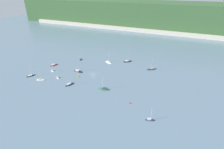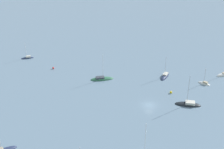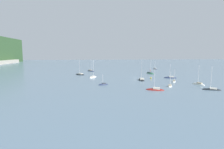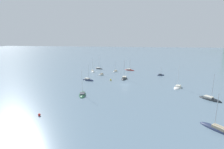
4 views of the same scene
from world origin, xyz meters
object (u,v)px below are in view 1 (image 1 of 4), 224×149
object	(u,v)px
sailboat_8	(78,71)
sailboat_11	(41,80)
sailboat_2	(104,89)
sailboat_12	(70,85)
sailboat_6	(152,69)
sailboat_3	(58,78)
sailboat_0	(109,62)
sailboat_7	(81,60)
mooring_buoy_1	(130,103)
sailboat_9	(150,120)
sailboat_5	(53,71)
sailboat_4	(54,65)
sailboat_10	(128,62)
sailboat_1	(31,76)
mooring_buoy_0	(78,76)

from	to	relation	value
sailboat_8	sailboat_11	distance (m)	27.96
sailboat_2	sailboat_12	xyz separation A→B (m)	(-23.75, -4.23, 0.02)
sailboat_6	sailboat_3	bearing A→B (deg)	-4.13
sailboat_0	sailboat_7	world-z (taller)	sailboat_0
sailboat_8	mooring_buoy_1	xyz separation A→B (m)	(50.45, -22.48, 0.27)
sailboat_7	sailboat_9	world-z (taller)	sailboat_9
sailboat_2	sailboat_5	bearing A→B (deg)	-23.27
sailboat_3	mooring_buoy_1	size ratio (longest dim) A/B	8.84
sailboat_2	sailboat_4	distance (m)	58.07
sailboat_10	sailboat_12	xyz separation A→B (m)	(-22.27, -54.30, 0.00)
sailboat_6	sailboat_11	world-z (taller)	sailboat_6
sailboat_1	sailboat_6	distance (m)	93.01
sailboat_0	sailboat_12	bearing A→B (deg)	-72.39
sailboat_3	sailboat_8	bearing A→B (deg)	97.34
sailboat_2	sailboat_3	bearing A→B (deg)	-14.80
sailboat_7	mooring_buoy_1	bearing A→B (deg)	-136.88
sailboat_1	sailboat_6	world-z (taller)	sailboat_6
sailboat_1	sailboat_11	distance (m)	11.52
sailboat_1	sailboat_8	bearing A→B (deg)	-25.74
sailboat_6	sailboat_10	bearing A→B (deg)	-57.22
sailboat_8	sailboat_10	bearing A→B (deg)	55.70
sailboat_1	sailboat_7	world-z (taller)	sailboat_1
sailboat_9	sailboat_10	world-z (taller)	sailboat_10
mooring_buoy_1	sailboat_5	bearing A→B (deg)	167.77
sailboat_3	sailboat_7	bearing A→B (deg)	131.17
sailboat_3	sailboat_9	bearing A→B (deg)	21.74
sailboat_2	sailboat_10	size ratio (longest dim) A/B	1.02
sailboat_6	sailboat_9	bearing A→B (deg)	62.31
sailboat_11	mooring_buoy_0	xyz separation A→B (m)	(21.51, 15.49, 0.33)
sailboat_4	mooring_buoy_0	size ratio (longest dim) A/B	10.51
sailboat_9	sailboat_6	bearing A→B (deg)	83.41
sailboat_0	sailboat_10	distance (m)	16.98
sailboat_1	sailboat_8	world-z (taller)	sailboat_8
mooring_buoy_0	sailboat_7	bearing A→B (deg)	120.19
sailboat_11	sailboat_6	bearing A→B (deg)	14.35
sailboat_5	mooring_buoy_1	xyz separation A→B (m)	(69.59, -15.08, 0.28)
sailboat_8	sailboat_7	bearing A→B (deg)	123.41
sailboat_7	sailboat_10	bearing A→B (deg)	-83.37
mooring_buoy_0	sailboat_1	bearing A→B (deg)	-157.40
mooring_buoy_0	mooring_buoy_1	distance (m)	48.04
sailboat_8	sailboat_9	xyz separation A→B (m)	(64.16, -31.75, 0.02)
sailboat_9	sailboat_11	xyz separation A→B (m)	(-80.71, 9.22, -0.05)
sailboat_0	sailboat_1	bearing A→B (deg)	-104.57
sailboat_4	sailboat_12	distance (m)	38.24
sailboat_4	sailboat_12	world-z (taller)	sailboat_12
sailboat_0	sailboat_3	bearing A→B (deg)	-90.70
sailboat_4	sailboat_10	world-z (taller)	sailboat_10
sailboat_6	sailboat_5	bearing A→B (deg)	-13.37
sailboat_12	mooring_buoy_1	bearing A→B (deg)	-72.40
sailboat_2	sailboat_6	size ratio (longest dim) A/B	1.04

